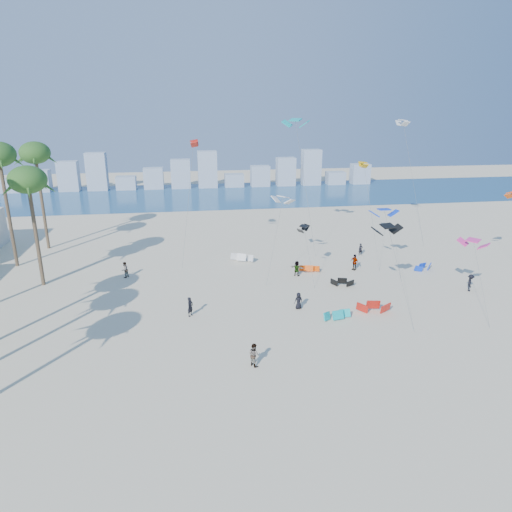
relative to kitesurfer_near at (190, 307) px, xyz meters
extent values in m
plane|color=beige|center=(3.64, -12.79, -0.93)|extent=(220.00, 220.00, 0.00)
plane|color=navy|center=(3.64, 59.21, -0.93)|extent=(220.00, 220.00, 0.00)
imported|color=black|center=(0.00, 0.00, 0.00)|extent=(0.77, 0.81, 1.86)
imported|color=gray|center=(4.62, -9.31, -0.02)|extent=(1.06, 1.12, 1.83)
imported|color=black|center=(10.29, 0.08, -0.11)|extent=(0.85, 0.60, 1.64)
imported|color=gray|center=(19.38, 9.77, 0.03)|extent=(0.97, 1.21, 1.92)
imported|color=black|center=(29.17, 1.74, -0.01)|extent=(1.21, 1.37, 1.84)
imported|color=gray|center=(12.20, 8.85, -0.05)|extent=(1.66, 1.34, 1.77)
imported|color=black|center=(22.14, 15.03, -0.15)|extent=(0.61, 0.43, 1.56)
imported|color=gray|center=(-7.19, 11.19, -0.02)|extent=(1.07, 1.12, 1.82)
cylinder|color=#595959|center=(12.93, 6.44, 2.11)|extent=(0.68, 2.99, 6.10)
cylinder|color=#595959|center=(9.56, 8.61, 3.48)|extent=(2.64, 4.47, 8.83)
cylinder|color=#595959|center=(22.62, 6.94, 2.83)|extent=(1.38, 3.23, 7.53)
cylinder|color=#595959|center=(0.21, 14.59, 6.44)|extent=(2.07, 2.25, 14.75)
cylinder|color=#595959|center=(21.83, 11.62, 5.10)|extent=(0.97, 5.11, 12.08)
cylinder|color=#595959|center=(26.44, -3.68, 2.33)|extent=(0.70, 5.15, 6.53)
cylinder|color=#595959|center=(15.06, 17.08, 7.50)|extent=(2.37, 3.45, 16.87)
cylinder|color=#595959|center=(18.84, -3.09, 3.05)|extent=(0.59, 5.99, 7.97)
cylinder|color=#595959|center=(30.93, 19.77, 7.39)|extent=(2.70, 4.60, 16.64)
cylinder|color=brown|center=(-15.76, 10.21, 4.80)|extent=(0.40, 0.40, 11.46)
ellipsoid|color=#2D561E|center=(-15.76, 10.21, 10.52)|extent=(3.80, 3.80, 2.85)
cylinder|color=brown|center=(-20.69, 17.21, 5.74)|extent=(0.40, 0.40, 13.34)
cylinder|color=brown|center=(-18.87, 24.21, 5.47)|extent=(0.40, 0.40, 12.79)
ellipsoid|color=#2D561E|center=(-18.87, 24.21, 11.86)|extent=(3.80, 3.80, 2.85)
cube|color=#9EADBF|center=(-38.36, 69.21, 0.57)|extent=(4.40, 3.00, 3.00)
cube|color=#9EADBF|center=(-32.16, 69.21, 1.47)|extent=(4.40, 3.00, 4.80)
cube|color=#9EADBF|center=(-25.96, 69.21, 2.37)|extent=(4.40, 3.00, 6.60)
cube|color=#9EADBF|center=(-19.76, 69.21, 3.27)|extent=(4.40, 3.00, 8.40)
cube|color=#9EADBF|center=(-13.56, 69.21, 0.57)|extent=(4.40, 3.00, 3.00)
cube|color=#9EADBF|center=(-7.36, 69.21, 1.47)|extent=(4.40, 3.00, 4.80)
cube|color=#9EADBF|center=(-1.16, 69.21, 2.37)|extent=(4.40, 3.00, 6.60)
cube|color=#9EADBF|center=(5.04, 69.21, 3.27)|extent=(4.40, 3.00, 8.40)
cube|color=#9EADBF|center=(11.24, 69.21, 0.57)|extent=(4.40, 3.00, 3.00)
cube|color=#9EADBF|center=(17.44, 69.21, 1.47)|extent=(4.40, 3.00, 4.80)
cube|color=#9EADBF|center=(23.64, 69.21, 2.37)|extent=(4.40, 3.00, 6.60)
cube|color=#9EADBF|center=(29.84, 69.21, 3.27)|extent=(4.40, 3.00, 8.40)
cube|color=#9EADBF|center=(36.04, 69.21, 0.57)|extent=(4.40, 3.00, 3.00)
cube|color=#9EADBF|center=(42.24, 69.21, 1.47)|extent=(4.40, 3.00, 4.80)
camera|label=1|loc=(0.28, -39.56, 17.89)|focal=32.45mm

